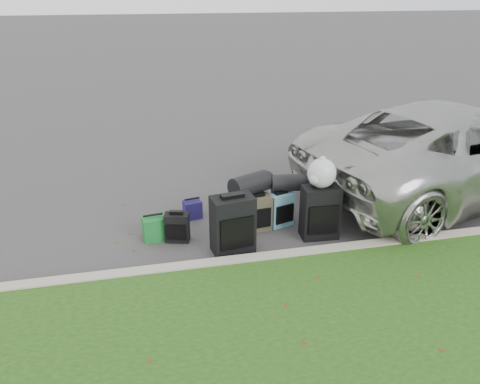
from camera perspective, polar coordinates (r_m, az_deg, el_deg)
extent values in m
plane|color=#383535|center=(7.14, 1.13, -4.60)|extent=(120.00, 120.00, 0.00)
cube|color=#9E937F|center=(6.27, 3.29, -8.26)|extent=(120.00, 0.18, 0.15)
imported|color=#B7B7B2|center=(9.01, 24.97, 4.77)|extent=(6.18, 3.88, 1.59)
cube|color=black|center=(6.81, -7.67, -4.31)|extent=(0.38, 0.27, 0.43)
cube|color=black|center=(6.41, -0.90, -3.99)|extent=(0.61, 0.42, 0.82)
cube|color=#373224|center=(7.03, 2.10, -2.56)|extent=(0.43, 0.30, 0.55)
cube|color=teal|center=(7.19, 4.95, -2.12)|extent=(0.42, 0.32, 0.53)
cube|color=black|center=(6.88, 9.72, -2.44)|extent=(0.54, 0.34, 0.79)
cube|color=#186D2A|center=(6.92, -10.46, -4.37)|extent=(0.34, 0.29, 0.35)
cube|color=#1F1854|center=(7.48, -5.81, -2.10)|extent=(0.30, 0.26, 0.29)
cylinder|color=black|center=(6.91, 1.19, 0.92)|extent=(0.67, 0.54, 0.32)
cylinder|color=black|center=(7.13, 5.70, 1.13)|extent=(0.50, 0.31, 0.27)
sphere|color=silver|center=(6.65, 9.93, 2.28)|extent=(0.41, 0.41, 0.41)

